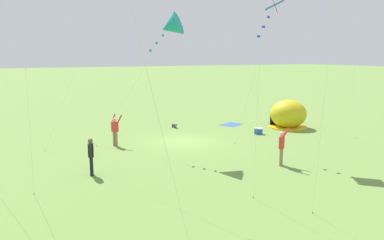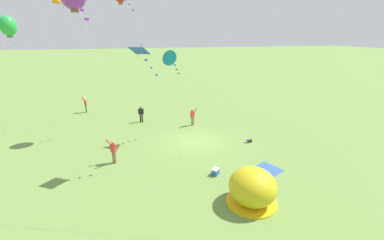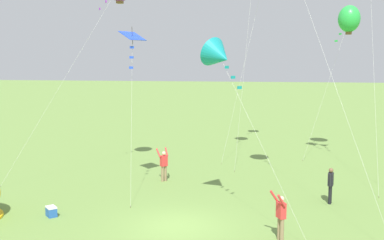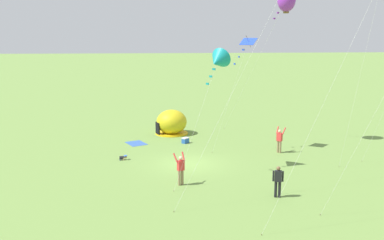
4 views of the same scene
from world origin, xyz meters
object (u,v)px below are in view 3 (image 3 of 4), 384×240
at_px(person_center_field, 281,215).
at_px(kite_blue, 132,40).
at_px(cooler_box, 51,211).
at_px(kite_teal, 220,56).
at_px(kite_green, 349,19).
at_px(person_near_tent, 331,184).
at_px(person_arms_raised, 164,164).

bearing_deg(person_center_field, kite_blue, 144.89).
relative_size(cooler_box, kite_teal, 0.08).
distance_m(kite_teal, kite_blue, 5.52).
bearing_deg(cooler_box, kite_green, 47.31).
relative_size(kite_teal, kite_blue, 0.92).
relative_size(person_center_field, kite_teal, 0.24).
relative_size(cooler_box, person_near_tent, 0.37).
distance_m(person_center_field, kite_teal, 6.94).
bearing_deg(cooler_box, person_near_tent, 18.74).
xyz_separation_m(cooler_box, person_center_field, (9.78, -0.92, 0.78)).
xyz_separation_m(person_near_tent, person_arms_raised, (-8.77, 2.52, 0.03)).
height_order(person_center_field, kite_teal, kite_teal).
bearing_deg(kite_blue, person_arms_raised, 67.93).
height_order(kite_green, kite_teal, kite_green).
distance_m(cooler_box, kite_green, 23.22).
bearing_deg(person_center_field, kite_teal, 137.40).
relative_size(kite_green, kite_blue, 1.26).
distance_m(person_arms_raised, person_center_field, 9.90).
distance_m(cooler_box, person_near_tent, 12.85).
bearing_deg(person_arms_raised, cooler_box, -117.00).
xyz_separation_m(person_center_field, kite_blue, (-7.36, 5.18, 6.77)).
distance_m(person_arms_raised, kite_blue, 7.24).
relative_size(person_center_field, kite_green, 0.18).
height_order(cooler_box, person_near_tent, person_near_tent).
bearing_deg(person_arms_raised, person_center_field, -49.75).
bearing_deg(kite_blue, kite_teal, -30.19).
bearing_deg(kite_green, kite_teal, -117.24).
relative_size(person_arms_raised, kite_teal, 0.24).
relative_size(cooler_box, kite_blue, 0.08).
bearing_deg(kite_green, cooler_box, -132.69).
bearing_deg(person_center_field, person_arms_raised, 130.25).
height_order(person_arms_raised, kite_green, kite_green).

